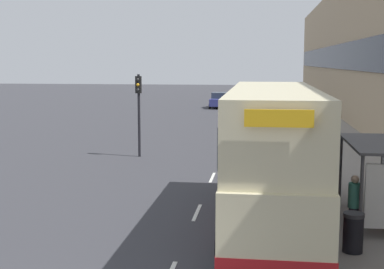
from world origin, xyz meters
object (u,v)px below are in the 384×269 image
object	(u,v)px
pedestrian_1	(354,205)
traffic_light_far_kerb	(139,101)
car_0	(219,100)
bus_shelter	(382,168)
litter_bin	(353,232)
car_2	(267,98)
car_1	(261,103)
car_3	(273,113)
double_decker_bus_near	(273,154)

from	to	relation	value
pedestrian_1	traffic_light_far_kerb	xyz separation A→B (m)	(-9.17, 12.59, 1.95)
pedestrian_1	traffic_light_far_kerb	distance (m)	15.70
car_0	traffic_light_far_kerb	bearing A→B (deg)	86.63
bus_shelter	litter_bin	world-z (taller)	bus_shelter
car_0	car_2	distance (m)	6.98
car_1	pedestrian_1	xyz separation A→B (m)	(2.75, -39.73, 0.15)
litter_bin	car_0	bearing A→B (deg)	98.99
traffic_light_far_kerb	car_2	bearing A→B (deg)	78.79
litter_bin	car_3	bearing A→B (deg)	92.80
car_0	litter_bin	distance (m)	45.56
car_1	litter_bin	distance (m)	41.14
double_decker_bus_near	car_1	xyz separation A→B (m)	(-0.45, 38.75, -1.39)
car_3	pedestrian_1	distance (m)	29.41
bus_shelter	litter_bin	bearing A→B (deg)	-114.62
litter_bin	traffic_light_far_kerb	distance (m)	16.72
car_0	car_2	size ratio (longest dim) A/B	0.93
double_decker_bus_near	traffic_light_far_kerb	bearing A→B (deg)	120.63
bus_shelter	pedestrian_1	xyz separation A→B (m)	(-1.00, -1.33, -0.83)
car_3	pedestrian_1	bearing A→B (deg)	-86.64
car_2	pedestrian_1	bearing A→B (deg)	-87.51
car_0	car_1	world-z (taller)	car_1
double_decker_bus_near	litter_bin	world-z (taller)	double_decker_bus_near
car_0	pedestrian_1	bearing A→B (deg)	99.55
double_decker_bus_near	car_0	world-z (taller)	double_decker_bus_near
car_1	pedestrian_1	world-z (taller)	pedestrian_1
pedestrian_1	car_0	bearing A→B (deg)	99.55
car_0	pedestrian_1	distance (m)	44.27
bus_shelter	double_decker_bus_near	world-z (taller)	double_decker_bus_near
traffic_light_far_kerb	car_3	bearing A→B (deg)	66.05
litter_bin	double_decker_bus_near	bearing A→B (deg)	131.85
car_2	pedestrian_1	xyz separation A→B (m)	(2.10, -48.27, 0.22)
bus_shelter	car_1	size ratio (longest dim) A/B	0.95
bus_shelter	pedestrian_1	bearing A→B (deg)	-126.88
traffic_light_far_kerb	bus_shelter	bearing A→B (deg)	-47.90
car_0	litter_bin	bearing A→B (deg)	98.99
bus_shelter	double_decker_bus_near	size ratio (longest dim) A/B	0.39
car_2	car_3	bearing A→B (deg)	-88.86
double_decker_bus_near	car_0	distance (m)	43.00
pedestrian_1	double_decker_bus_near	bearing A→B (deg)	156.93
car_3	pedestrian_1	world-z (taller)	pedestrian_1
car_0	traffic_light_far_kerb	xyz separation A→B (m)	(-1.83, -31.07, 2.14)
car_1	litter_bin	xyz separation A→B (m)	(2.52, -41.06, -0.23)
bus_shelter	traffic_light_far_kerb	distance (m)	15.21
double_decker_bus_near	car_1	distance (m)	38.77
car_0	traffic_light_far_kerb	size ratio (longest dim) A/B	0.94
car_0	litter_bin	world-z (taller)	car_0
double_decker_bus_near	car_2	bearing A→B (deg)	89.76
bus_shelter	car_0	size ratio (longest dim) A/B	1.01
car_3	double_decker_bus_near	bearing A→B (deg)	-91.16
car_0	car_3	size ratio (longest dim) A/B	0.96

